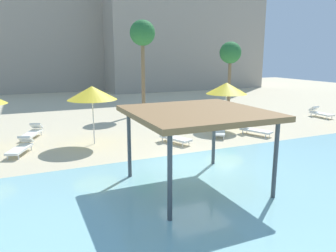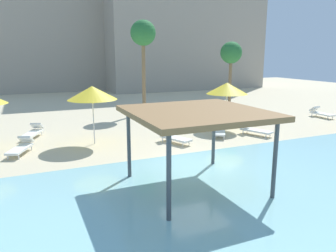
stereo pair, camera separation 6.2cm
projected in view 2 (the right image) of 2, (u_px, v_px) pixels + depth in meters
ground_plane at (194, 165)px, 13.74m from camera, size 80.00×80.00×0.00m
lagoon_water at (285, 222)px, 9.04m from camera, size 44.00×13.50×0.04m
shade_pavilion at (197, 115)px, 10.93m from camera, size 4.34×4.34×2.72m
beach_umbrella_yellow_2 at (92, 93)px, 16.44m from camera, size 2.48×2.48×2.98m
beach_umbrella_yellow_4 at (227, 88)px, 19.98m from camera, size 2.50×2.50×2.85m
lounge_chair_0 at (21, 147)px, 15.28m from camera, size 1.30×1.98×0.74m
lounge_chair_1 at (34, 132)px, 18.22m from camera, size 1.28×1.98×0.74m
lounge_chair_2 at (156, 120)px, 21.55m from camera, size 0.84×1.96×0.74m
lounge_chair_3 at (320, 113)px, 24.10m from camera, size 0.65×1.91×0.74m
lounge_chair_4 at (173, 137)px, 17.13m from camera, size 1.25×1.98×0.74m
lounge_chair_5 at (220, 130)px, 18.64m from camera, size 1.54×1.91×0.74m
lounge_chair_6 at (254, 129)px, 18.82m from camera, size 1.28×1.98×0.74m
palm_tree_0 at (143, 36)px, 24.47m from camera, size 1.90×1.90×7.03m
palm_tree_2 at (231, 54)px, 28.82m from camera, size 1.90×1.90×5.61m
hotel_block_0 at (46, 34)px, 41.91m from camera, size 17.11×9.07×14.15m
hotel_block_1 at (178, 25)px, 44.84m from camera, size 20.82×11.23×16.67m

